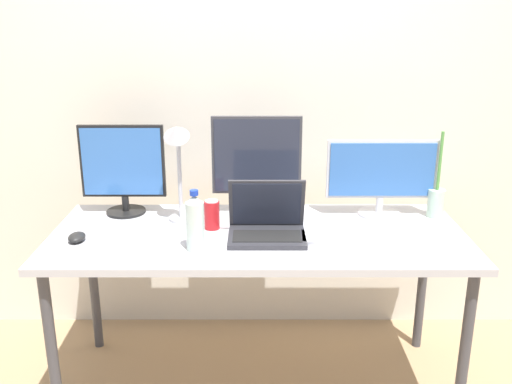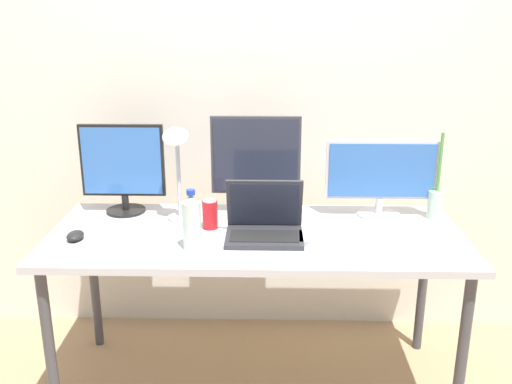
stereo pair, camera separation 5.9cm
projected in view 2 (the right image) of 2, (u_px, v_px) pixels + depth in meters
ground_plane at (256, 382)px, 2.63m from camera, size 16.00×16.00×0.00m
wall_back at (259, 81)px, 2.79m from camera, size 7.00×0.08×2.60m
work_desk at (256, 246)px, 2.42m from camera, size 1.74×0.72×0.74m
monitor_left at (123, 167)px, 2.58m from camera, size 0.38×0.18×0.41m
monitor_center at (256, 162)px, 2.56m from camera, size 0.40×0.17×0.45m
monitor_right at (381, 176)px, 2.54m from camera, size 0.49×0.19×0.35m
laptop_silver at (264, 224)px, 2.34m from camera, size 0.31×0.24×0.24m
keyboard_main at (349, 239)px, 2.31m from camera, size 0.41×0.14×0.02m
mouse_by_keyboard at (75, 236)px, 2.32m from camera, size 0.07×0.10×0.03m
water_bottle at (192, 222)px, 2.20m from camera, size 0.07×0.07×0.24m
soda_can_near_keyboard at (210, 214)px, 2.43m from camera, size 0.07×0.07×0.13m
bamboo_vase at (436, 202)px, 2.55m from camera, size 0.08×0.08×0.39m
desk_lamp at (176, 152)px, 2.41m from camera, size 0.11×0.18×0.47m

